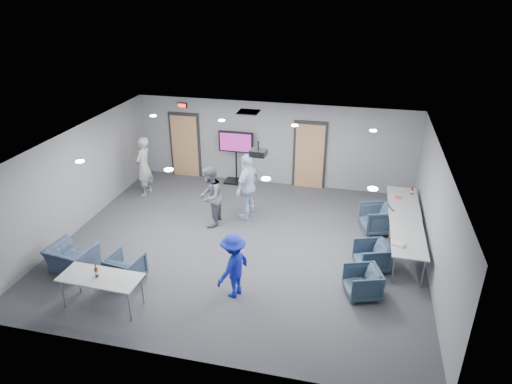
% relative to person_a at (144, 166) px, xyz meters
% --- Properties ---
extents(floor, '(9.00, 9.00, 0.00)m').
position_rel_person_a_xyz_m(floor, '(3.68, -2.19, -0.94)').
color(floor, '#35373C').
rests_on(floor, ground).
extents(ceiling, '(9.00, 9.00, 0.00)m').
position_rel_person_a_xyz_m(ceiling, '(3.68, -2.19, 1.76)').
color(ceiling, silver).
rests_on(ceiling, wall_back).
extents(wall_back, '(9.00, 0.02, 2.70)m').
position_rel_person_a_xyz_m(wall_back, '(3.68, 1.81, 0.41)').
color(wall_back, gray).
rests_on(wall_back, floor).
extents(wall_front, '(9.00, 0.02, 2.70)m').
position_rel_person_a_xyz_m(wall_front, '(3.68, -6.19, 0.41)').
color(wall_front, gray).
rests_on(wall_front, floor).
extents(wall_left, '(0.02, 8.00, 2.70)m').
position_rel_person_a_xyz_m(wall_left, '(-0.82, -2.19, 0.41)').
color(wall_left, gray).
rests_on(wall_left, floor).
extents(wall_right, '(0.02, 8.00, 2.70)m').
position_rel_person_a_xyz_m(wall_right, '(8.18, -2.19, 0.41)').
color(wall_right, gray).
rests_on(wall_right, floor).
extents(door_left, '(1.06, 0.17, 2.24)m').
position_rel_person_a_xyz_m(door_left, '(0.68, 1.76, 0.12)').
color(door_left, black).
rests_on(door_left, wall_back).
extents(door_right, '(1.06, 0.17, 2.24)m').
position_rel_person_a_xyz_m(door_right, '(4.88, 1.76, 0.12)').
color(door_right, black).
rests_on(door_right, wall_back).
extents(exit_sign, '(0.32, 0.08, 0.16)m').
position_rel_person_a_xyz_m(exit_sign, '(0.68, 1.74, 1.51)').
color(exit_sign, black).
rests_on(exit_sign, wall_back).
extents(hvac_diffuser, '(0.60, 0.60, 0.03)m').
position_rel_person_a_xyz_m(hvac_diffuser, '(3.18, 0.61, 1.74)').
color(hvac_diffuser, black).
rests_on(hvac_diffuser, ceiling).
extents(downlights, '(6.18, 3.78, 0.02)m').
position_rel_person_a_xyz_m(downlights, '(3.68, -2.19, 1.74)').
color(downlights, white).
rests_on(downlights, ceiling).
extents(person_a, '(0.48, 0.71, 1.89)m').
position_rel_person_a_xyz_m(person_a, '(0.00, 0.00, 0.00)').
color(person_a, gray).
rests_on(person_a, floor).
extents(person_b, '(0.70, 0.87, 1.72)m').
position_rel_person_a_xyz_m(person_b, '(2.60, -1.39, -0.08)').
color(person_b, '#565A68').
rests_on(person_b, floor).
extents(person_c, '(0.77, 1.20, 1.90)m').
position_rel_person_a_xyz_m(person_c, '(3.48, -0.73, 0.01)').
color(person_c, silver).
rests_on(person_c, floor).
extents(person_d, '(0.86, 1.08, 1.46)m').
position_rel_person_a_xyz_m(person_d, '(4.05, -4.21, -0.21)').
color(person_d, '#1A26AE').
rests_on(person_d, floor).
extents(chair_right_a, '(1.02, 1.00, 0.75)m').
position_rel_person_a_xyz_m(chair_right_a, '(7.03, -0.72, -0.57)').
color(chair_right_a, '#344559').
rests_on(chair_right_a, floor).
extents(chair_right_b, '(0.92, 0.91, 0.66)m').
position_rel_person_a_xyz_m(chair_right_b, '(6.89, -2.53, -0.61)').
color(chair_right_b, '#314155').
rests_on(chair_right_b, floor).
extents(chair_right_c, '(0.90, 0.89, 0.65)m').
position_rel_person_a_xyz_m(chair_right_c, '(6.71, -3.61, -0.62)').
color(chair_right_c, '#324557').
rests_on(chair_right_c, floor).
extents(chair_front_a, '(0.80, 0.81, 0.66)m').
position_rel_person_a_xyz_m(chair_front_a, '(1.57, -4.28, -0.61)').
color(chair_front_a, '#34455B').
rests_on(chair_front_a, floor).
extents(chair_front_b, '(1.08, 0.98, 0.64)m').
position_rel_person_a_xyz_m(chair_front_b, '(0.17, -4.19, -0.63)').
color(chair_front_b, '#3B4A66').
rests_on(chair_front_b, floor).
extents(table_right_a, '(0.81, 1.94, 0.73)m').
position_rel_person_a_xyz_m(table_right_a, '(7.68, -0.25, -0.25)').
color(table_right_a, '#B6B9BB').
rests_on(table_right_a, floor).
extents(table_right_b, '(0.78, 1.88, 0.73)m').
position_rel_person_a_xyz_m(table_right_b, '(7.68, -2.15, -0.26)').
color(table_right_b, '#B6B9BB').
rests_on(table_right_b, floor).
extents(table_front_left, '(1.69, 0.74, 0.73)m').
position_rel_person_a_xyz_m(table_front_left, '(1.54, -5.19, -0.26)').
color(table_front_left, '#B6B9BB').
rests_on(table_front_left, floor).
extents(bottle_front, '(0.08, 0.08, 0.29)m').
position_rel_person_a_xyz_m(bottle_front, '(1.48, -5.20, -0.11)').
color(bottle_front, '#55230E').
rests_on(bottle_front, table_front_left).
extents(bottle_right, '(0.07, 0.07, 0.25)m').
position_rel_person_a_xyz_m(bottle_right, '(7.92, 0.28, -0.12)').
color(bottle_right, '#55230E').
rests_on(bottle_right, table_right_a).
extents(snack_box, '(0.18, 0.13, 0.04)m').
position_rel_person_a_xyz_m(snack_box, '(7.55, -0.05, -0.19)').
color(snack_box, '#D94036').
rests_on(snack_box, table_right_a).
extents(wrapper, '(0.28, 0.24, 0.06)m').
position_rel_person_a_xyz_m(wrapper, '(7.44, -2.59, -0.19)').
color(wrapper, silver).
rests_on(wrapper, table_right_b).
extents(tv_stand, '(1.14, 0.54, 1.75)m').
position_rel_person_a_xyz_m(tv_stand, '(2.51, 1.56, 0.05)').
color(tv_stand, black).
rests_on(tv_stand, floor).
extents(projector, '(0.40, 0.38, 0.37)m').
position_rel_person_a_xyz_m(projector, '(4.04, -1.88, 1.46)').
color(projector, black).
rests_on(projector, ceiling).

